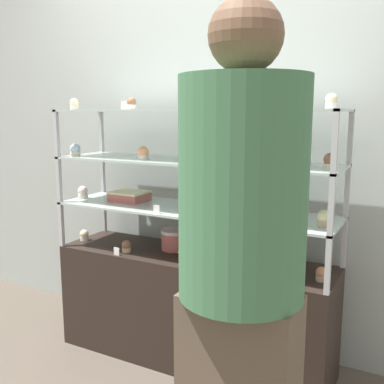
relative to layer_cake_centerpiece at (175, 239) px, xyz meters
name	(u,v)px	position (x,y,z in m)	size (l,w,h in m)	color
ground_plane	(192,358)	(0.15, -0.06, -0.68)	(20.00, 20.00, 0.00)	brown
back_wall	(220,130)	(0.15, 0.29, 0.62)	(8.00, 0.05, 2.60)	#A8B2AD
display_base	(192,308)	(0.15, -0.06, -0.37)	(1.57, 0.42, 0.62)	black
display_riser_lower	(192,212)	(0.15, -0.06, 0.19)	(1.57, 0.42, 0.27)	#B7B7BC
display_riser_middle	(192,163)	(0.15, -0.06, 0.46)	(1.57, 0.42, 0.27)	#B7B7BC
display_riser_upper	(192,112)	(0.15, -0.06, 0.72)	(1.57, 0.42, 0.27)	#B7B7BC
layer_cake_centerpiece	(175,239)	(0.00, 0.00, 0.00)	(0.16, 0.16, 0.12)	#C66660
sheet_cake_frosted	(129,196)	(-0.29, -0.04, 0.24)	(0.21, 0.18, 0.06)	#C66660
cupcake_0	(84,235)	(-0.59, -0.11, -0.03)	(0.05, 0.05, 0.07)	white
cupcake_1	(126,246)	(-0.22, -0.17, -0.03)	(0.05, 0.05, 0.07)	#CCB28C
cupcake_2	(183,254)	(0.14, -0.14, -0.03)	(0.05, 0.05, 0.07)	#CCB28C
cupcake_3	(250,266)	(0.52, -0.16, -0.03)	(0.05, 0.05, 0.07)	beige
cupcake_4	(321,274)	(0.86, -0.11, -0.03)	(0.05, 0.05, 0.07)	#CCB28C
price_tag_0	(117,251)	(-0.23, -0.25, -0.04)	(0.04, 0.00, 0.04)	white
cupcake_5	(83,192)	(-0.58, -0.11, 0.24)	(0.06, 0.06, 0.08)	beige
cupcake_6	(189,203)	(0.15, -0.10, 0.24)	(0.06, 0.06, 0.08)	beige
cupcake_7	(324,219)	(0.86, -0.11, 0.24)	(0.06, 0.06, 0.08)	#CCB28C
price_tag_1	(157,209)	(0.04, -0.25, 0.23)	(0.04, 0.00, 0.04)	white
cupcake_8	(75,150)	(-0.57, -0.18, 0.51)	(0.06, 0.06, 0.07)	beige
cupcake_9	(143,153)	(-0.10, -0.16, 0.51)	(0.06, 0.06, 0.07)	beige
cupcake_10	(229,156)	(0.38, -0.10, 0.51)	(0.06, 0.06, 0.07)	#CCB28C
cupcake_11	(330,161)	(0.87, -0.11, 0.51)	(0.06, 0.06, 0.07)	beige
price_tag_2	(231,162)	(0.45, -0.25, 0.50)	(0.04, 0.00, 0.04)	white
cupcake_12	(74,104)	(-0.59, -0.14, 0.77)	(0.05, 0.05, 0.07)	beige
cupcake_13	(132,104)	(-0.20, -0.11, 0.77)	(0.05, 0.05, 0.07)	beige
cupcake_14	(188,103)	(0.15, -0.12, 0.77)	(0.05, 0.05, 0.07)	#CCB28C
cupcake_15	(251,102)	(0.50, -0.13, 0.77)	(0.05, 0.05, 0.07)	#CCB28C
cupcake_16	(331,101)	(0.87, -0.15, 0.77)	(0.05, 0.05, 0.07)	white
price_tag_3	(124,105)	(-0.15, -0.25, 0.76)	(0.04, 0.00, 0.04)	white
donut_glazed	(249,105)	(0.46, -0.05, 0.76)	(0.13, 0.13, 0.04)	#EFB2BC
customer_figure	(241,260)	(0.76, -0.86, 0.25)	(0.41, 0.41, 1.74)	brown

